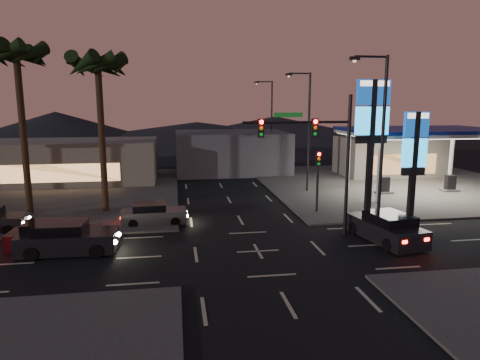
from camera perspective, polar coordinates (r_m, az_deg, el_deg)
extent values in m
plane|color=black|center=(22.36, 2.42, -9.47)|extent=(140.00, 140.00, 0.00)
cube|color=#47443F|center=(42.45, 19.76, -0.50)|extent=(24.00, 24.00, 0.12)
cube|color=#47443F|center=(39.26, -26.14, -1.79)|extent=(24.00, 24.00, 0.12)
cylinder|color=silver|center=(33.64, 18.11, 1.13)|extent=(0.36, 0.36, 5.00)
cylinder|color=silver|center=(39.03, 14.18, 2.52)|extent=(0.36, 0.36, 5.00)
cylinder|color=silver|center=(43.87, 26.33, 2.59)|extent=(0.36, 0.36, 5.00)
cube|color=silver|center=(38.40, 23.04, 5.95)|extent=(12.00, 8.00, 0.50)
cube|color=white|center=(38.42, 23.01, 5.50)|extent=(11.60, 7.60, 0.06)
cube|color=navy|center=(38.39, 23.06, 6.17)|extent=(12.20, 8.20, 0.25)
cube|color=black|center=(37.46, 18.66, -0.66)|extent=(0.80, 0.50, 1.40)
cube|color=black|center=(40.54, 26.22, -0.38)|extent=(0.80, 0.50, 1.40)
cube|color=#726B5B|center=(47.46, 19.18, 2.98)|extent=(10.00, 6.00, 4.00)
cube|color=black|center=(29.17, 17.00, 3.83)|extent=(0.35, 0.35, 9.00)
cube|color=navy|center=(29.02, 17.38, 11.10)|extent=(2.20, 0.30, 1.60)
cube|color=white|center=(29.04, 17.44, 12.18)|extent=(1.98, 0.32, 0.35)
cube|color=#1AA6FF|center=(29.04, 17.19, 7.55)|extent=(2.20, 0.30, 1.80)
cube|color=black|center=(29.11, 17.07, 5.19)|extent=(2.09, 0.28, 0.50)
cube|color=black|center=(29.60, 22.10, 1.65)|extent=(0.35, 0.35, 7.00)
cube|color=navy|center=(29.35, 22.45, 6.87)|extent=(1.60, 0.30, 1.60)
cube|color=white|center=(29.33, 22.53, 7.94)|extent=(1.44, 0.32, 0.35)
cube|color=#1AA6FF|center=(29.49, 22.22, 3.38)|extent=(1.60, 0.30, 1.80)
cube|color=black|center=(29.64, 22.06, 1.08)|extent=(1.52, 0.28, 0.50)
cylinder|color=black|center=(24.84, 14.14, 1.75)|extent=(0.20, 0.20, 8.00)
cylinder|color=black|center=(23.61, 7.62, 7.64)|extent=(6.00, 0.14, 0.14)
cube|color=#0C3F14|center=(23.46, 6.45, 8.63)|extent=(1.60, 0.05, 0.25)
cube|color=black|center=(23.92, 9.92, 6.89)|extent=(0.32, 0.25, 1.00)
sphere|color=#FF0C07|center=(23.76, 10.06, 7.66)|extent=(0.22, 0.22, 0.22)
sphere|color=orange|center=(23.78, 10.03, 6.87)|extent=(0.20, 0.20, 0.20)
sphere|color=#0CB226|center=(23.80, 10.01, 6.07)|extent=(0.20, 0.20, 0.20)
cube|color=black|center=(23.14, 2.80, 6.92)|extent=(0.32, 0.25, 1.00)
sphere|color=#FF0C07|center=(22.98, 2.89, 7.72)|extent=(0.22, 0.22, 0.22)
sphere|color=orange|center=(23.00, 2.88, 6.90)|extent=(0.20, 0.20, 0.20)
sphere|color=#0CB226|center=(23.02, 2.87, 6.08)|extent=(0.20, 0.20, 0.20)
cylinder|color=black|center=(29.78, 10.29, -0.63)|extent=(0.16, 0.16, 4.00)
cube|color=black|center=(29.50, 10.40, 2.80)|extent=(0.32, 0.25, 1.00)
sphere|color=#FF0C07|center=(29.32, 10.51, 3.40)|extent=(0.22, 0.22, 0.22)
sphere|color=orange|center=(29.36, 10.49, 2.76)|extent=(0.20, 0.20, 0.20)
sphere|color=#0CB226|center=(29.40, 10.47, 2.12)|extent=(0.20, 0.20, 0.20)
cylinder|color=black|center=(24.45, 18.40, 3.77)|extent=(0.18, 0.18, 10.00)
cylinder|color=black|center=(24.04, 17.10, 15.45)|extent=(1.80, 0.12, 0.12)
cube|color=black|center=(23.66, 15.04, 15.40)|extent=(0.50, 0.25, 0.18)
sphere|color=#FFCC8C|center=(23.65, 15.03, 15.11)|extent=(0.20, 0.20, 0.20)
cylinder|color=black|center=(36.46, 9.13, 6.13)|extent=(0.18, 0.18, 10.00)
cylinder|color=black|center=(36.19, 7.95, 13.90)|extent=(1.80, 0.12, 0.12)
cube|color=black|center=(35.94, 6.53, 13.80)|extent=(0.50, 0.25, 0.18)
sphere|color=#FFCC8C|center=(35.93, 6.53, 13.60)|extent=(0.20, 0.20, 0.20)
cylinder|color=black|center=(49.96, 4.22, 7.31)|extent=(0.18, 0.18, 10.00)
cylinder|color=black|center=(49.76, 3.26, 12.96)|extent=(1.80, 0.12, 0.12)
cube|color=black|center=(49.58, 2.22, 12.86)|extent=(0.50, 0.25, 0.18)
sphere|color=#FFCC8C|center=(49.57, 2.22, 12.72)|extent=(0.20, 0.20, 0.20)
cylinder|color=black|center=(30.65, -17.93, 5.19)|extent=(0.44, 0.44, 10.20)
sphere|color=black|center=(30.66, -18.47, 14.72)|extent=(0.90, 0.90, 0.90)
cone|color=black|center=(30.46, -15.95, 14.32)|extent=(0.90, 2.74, 1.91)
cone|color=black|center=(31.41, -16.44, 14.16)|extent=(2.57, 2.57, 1.91)
cone|color=black|center=(31.92, -18.04, 14.01)|extent=(2.74, 0.90, 1.91)
cone|color=black|center=(31.70, -19.84, 13.93)|extent=(2.57, 2.57, 1.91)
cone|color=black|center=(30.87, -20.88, 13.99)|extent=(0.90, 2.74, 1.91)
cone|color=black|center=(29.90, -20.52, 14.15)|extent=(2.57, 2.57, 1.91)
cone|color=black|center=(29.36, -18.87, 14.33)|extent=(2.74, 0.90, 1.91)
cone|color=black|center=(29.60, -16.93, 14.40)|extent=(2.57, 2.57, 1.91)
cylinder|color=black|center=(31.81, -26.91, 5.29)|extent=(0.44, 0.44, 10.80)
sphere|color=black|center=(31.91, -27.72, 14.98)|extent=(0.90, 0.90, 0.90)
cone|color=black|center=(31.50, -25.36, 14.69)|extent=(0.90, 2.74, 1.91)
cone|color=black|center=(32.48, -25.56, 14.51)|extent=(2.57, 2.57, 1.91)
cone|color=black|center=(33.11, -26.93, 14.31)|extent=(2.74, 0.90, 1.91)
cone|color=black|center=(33.04, -28.70, 14.17)|extent=(2.57, 2.57, 1.91)
cone|color=black|center=(30.65, -28.47, 14.60)|extent=(2.74, 0.90, 1.91)
cone|color=black|center=(30.73, -26.57, 14.74)|extent=(2.57, 2.57, 1.91)
cube|color=#726B5B|center=(44.14, -21.57, 2.32)|extent=(16.00, 8.00, 4.00)
cube|color=#4C4C51|center=(47.34, -1.21, 3.78)|extent=(12.00, 9.00, 4.40)
cone|color=black|center=(83.44, -23.29, 6.31)|extent=(40.00, 40.00, 6.00)
cone|color=black|center=(83.03, 4.70, 6.74)|extent=(50.00, 50.00, 5.00)
cone|color=black|center=(80.94, -5.76, 6.28)|extent=(60.00, 60.00, 4.00)
cube|color=black|center=(23.60, -21.88, -7.62)|extent=(4.81, 2.10, 0.98)
cube|color=black|center=(23.51, -22.76, -6.10)|extent=(2.42, 1.89, 0.71)
cylinder|color=black|center=(24.21, -17.80, -7.54)|extent=(0.70, 0.27, 0.69)
cylinder|color=black|center=(22.49, -18.62, -8.96)|extent=(0.70, 0.27, 0.69)
cylinder|color=black|center=(24.94, -24.74, -7.48)|extent=(0.70, 0.27, 0.69)
cylinder|color=black|center=(23.27, -26.06, -8.83)|extent=(0.70, 0.27, 0.69)
sphere|color=#FFF2BF|center=(23.72, -15.87, -6.98)|extent=(0.24, 0.24, 0.24)
sphere|color=#FFF2BF|center=(22.49, -16.34, -7.96)|extent=(0.24, 0.24, 0.24)
cube|color=#FF140A|center=(24.85, -26.91, -6.72)|extent=(0.09, 0.27, 0.15)
cube|color=#FF140A|center=(23.68, -27.94, -7.62)|extent=(0.09, 0.27, 0.15)
cube|color=black|center=(24.55, -23.49, -7.16)|extent=(4.46, 1.93, 0.91)
cube|color=black|center=(24.47, -24.28, -5.80)|extent=(2.24, 1.75, 0.65)
cylinder|color=black|center=(25.07, -19.80, -7.11)|extent=(0.65, 0.25, 0.64)
cylinder|color=black|center=(23.47, -20.66, -8.34)|extent=(0.65, 0.25, 0.64)
cylinder|color=black|center=(25.81, -25.98, -7.05)|extent=(0.65, 0.25, 0.64)
cylinder|color=black|center=(24.27, -27.23, -8.23)|extent=(0.65, 0.25, 0.64)
sphere|color=#FFF2BF|center=(24.58, -18.12, -6.61)|extent=(0.22, 0.22, 0.22)
sphere|color=#FFF2BF|center=(23.45, -18.64, -7.46)|extent=(0.22, 0.22, 0.22)
cube|color=#FF140A|center=(25.75, -27.93, -6.37)|extent=(0.08, 0.25, 0.14)
cube|color=#FF140A|center=(24.66, -28.89, -7.15)|extent=(0.08, 0.25, 0.14)
cube|color=#4D4C4F|center=(27.55, -11.34, -4.76)|extent=(4.07, 1.85, 0.82)
cube|color=black|center=(27.42, -11.95, -3.67)|extent=(2.06, 1.63, 0.59)
cylinder|color=black|center=(28.37, -8.75, -4.68)|extent=(0.59, 0.24, 0.58)
cylinder|color=black|center=(26.88, -8.61, -5.51)|extent=(0.59, 0.24, 0.58)
cylinder|color=black|center=(28.40, -13.90, -4.85)|extent=(0.59, 0.24, 0.58)
cylinder|color=black|center=(26.91, -14.05, -5.69)|extent=(0.59, 0.24, 0.58)
sphere|color=#FFF2BF|center=(28.11, -7.26, -4.20)|extent=(0.20, 0.20, 0.20)
sphere|color=#FFF2BF|center=(27.06, -7.10, -4.77)|extent=(0.20, 0.20, 0.20)
cube|color=#FF140A|center=(28.14, -15.43, -4.33)|extent=(0.08, 0.23, 0.13)
cube|color=#FF140A|center=(27.09, -15.60, -4.90)|extent=(0.08, 0.23, 0.13)
cylinder|color=black|center=(29.76, -27.56, -4.99)|extent=(0.63, 0.25, 0.63)
cylinder|color=black|center=(28.23, -28.55, -5.86)|extent=(0.63, 0.25, 0.63)
sphere|color=#FFF2BF|center=(29.23, -26.28, -4.55)|extent=(0.22, 0.22, 0.22)
sphere|color=#FFF2BF|center=(28.14, -26.93, -5.15)|extent=(0.22, 0.22, 0.22)
cube|color=black|center=(25.07, 18.77, -6.36)|extent=(2.81, 5.14, 1.00)
cube|color=black|center=(24.64, 19.31, -5.07)|extent=(2.25, 2.71, 0.72)
cylinder|color=black|center=(25.83, 14.99, -6.26)|extent=(0.38, 0.74, 0.71)
cylinder|color=black|center=(26.88, 18.39, -5.79)|extent=(0.38, 0.74, 0.71)
cylinder|color=black|center=(23.42, 19.13, -8.20)|extent=(0.38, 0.74, 0.71)
cylinder|color=black|center=(24.57, 22.68, -7.57)|extent=(0.38, 0.74, 0.71)
cube|color=#FF140A|center=(22.80, 21.10, -7.72)|extent=(0.29, 0.13, 0.16)
cube|color=#FF140A|center=(23.64, 23.63, -7.27)|extent=(0.29, 0.13, 0.16)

